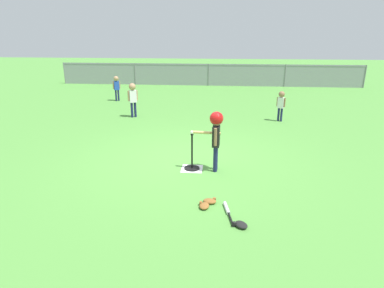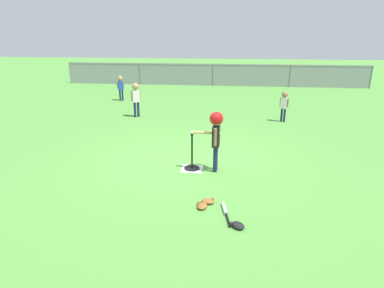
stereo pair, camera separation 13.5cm
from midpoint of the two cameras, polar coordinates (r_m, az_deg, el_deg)
ground_plane at (r=7.41m, az=-1.66°, el=-2.68°), size 60.00×60.00×0.00m
home_plate at (r=6.90m, az=-0.56°, el=-4.30°), size 0.44×0.44×0.01m
batting_tee at (r=6.85m, az=-0.57°, el=-3.35°), size 0.32×0.32×0.76m
baseball_on_tee at (r=6.63m, az=-0.59°, el=2.04°), size 0.07×0.07×0.07m
batter_child at (r=6.54m, az=3.58°, el=2.58°), size 0.65×0.36×1.25m
fielder_deep_right at (r=11.16m, az=-10.60°, el=8.28°), size 0.30×0.23×1.14m
fielder_near_left at (r=10.82m, az=14.86°, el=7.06°), size 0.25×0.20×0.97m
fielder_near_right at (r=14.09m, az=-13.25°, el=9.95°), size 0.27×0.20×1.03m
spare_bat_silver at (r=5.35m, az=5.44°, el=-11.39°), size 0.18×0.68×0.06m
glove_by_plate at (r=5.44m, az=1.39°, el=-10.67°), size 0.18×0.24×0.07m
glove_near_bats at (r=5.58m, az=2.42°, el=-9.88°), size 0.24×0.19×0.07m
glove_tossed_aside at (r=5.00m, az=7.69°, el=-13.73°), size 0.26×0.27×0.07m
outfield_fence at (r=17.88m, az=2.67°, el=12.05°), size 16.06×0.06×1.15m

